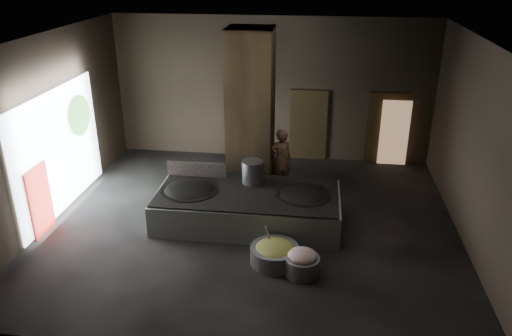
# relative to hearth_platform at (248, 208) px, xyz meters

# --- Properties ---
(floor) EXTENTS (10.00, 9.00, 0.10)m
(floor) POSITION_rel_hearth_platform_xyz_m (0.11, -0.05, -0.44)
(floor) COLOR black
(floor) RESTS_ON ground
(ceiling) EXTENTS (10.00, 9.00, 0.10)m
(ceiling) POSITION_rel_hearth_platform_xyz_m (0.11, -0.05, 4.16)
(ceiling) COLOR black
(ceiling) RESTS_ON back_wall
(back_wall) EXTENTS (10.00, 0.10, 4.50)m
(back_wall) POSITION_rel_hearth_platform_xyz_m (0.11, 4.50, 1.86)
(back_wall) COLOR black
(back_wall) RESTS_ON ground
(front_wall) EXTENTS (10.00, 0.10, 4.50)m
(front_wall) POSITION_rel_hearth_platform_xyz_m (0.11, -4.60, 1.86)
(front_wall) COLOR black
(front_wall) RESTS_ON ground
(left_wall) EXTENTS (0.10, 9.00, 4.50)m
(left_wall) POSITION_rel_hearth_platform_xyz_m (-4.94, -0.05, 1.86)
(left_wall) COLOR black
(left_wall) RESTS_ON ground
(right_wall) EXTENTS (0.10, 9.00, 4.50)m
(right_wall) POSITION_rel_hearth_platform_xyz_m (5.16, -0.05, 1.86)
(right_wall) COLOR black
(right_wall) RESTS_ON ground
(pillar) EXTENTS (1.20, 1.20, 4.50)m
(pillar) POSITION_rel_hearth_platform_xyz_m (-0.19, 1.85, 1.86)
(pillar) COLOR black
(pillar) RESTS_ON ground
(hearth_platform) EXTENTS (4.52, 2.20, 0.78)m
(hearth_platform) POSITION_rel_hearth_platform_xyz_m (0.00, 0.00, 0.00)
(hearth_platform) COLOR silver
(hearth_platform) RESTS_ON ground
(platform_cap) EXTENTS (4.40, 2.11, 0.03)m
(platform_cap) POSITION_rel_hearth_platform_xyz_m (0.00, 0.00, 0.42)
(platform_cap) COLOR black
(platform_cap) RESTS_ON hearth_platform
(wok_left) EXTENTS (1.42, 1.42, 0.39)m
(wok_left) POSITION_rel_hearth_platform_xyz_m (-1.45, -0.05, 0.36)
(wok_left) COLOR black
(wok_left) RESTS_ON hearth_platform
(wok_left_rim) EXTENTS (1.45, 1.45, 0.05)m
(wok_left_rim) POSITION_rel_hearth_platform_xyz_m (-1.45, -0.05, 0.43)
(wok_left_rim) COLOR black
(wok_left_rim) RESTS_ON hearth_platform
(wok_right) EXTENTS (1.32, 1.32, 0.37)m
(wok_right) POSITION_rel_hearth_platform_xyz_m (1.35, 0.05, 0.36)
(wok_right) COLOR black
(wok_right) RESTS_ON hearth_platform
(wok_right_rim) EXTENTS (1.35, 1.35, 0.05)m
(wok_right_rim) POSITION_rel_hearth_platform_xyz_m (1.35, 0.05, 0.43)
(wok_right_rim) COLOR black
(wok_right_rim) RESTS_ON hearth_platform
(stock_pot) EXTENTS (0.55, 0.55, 0.59)m
(stock_pot) POSITION_rel_hearth_platform_xyz_m (0.05, 0.55, 0.74)
(stock_pot) COLOR gray
(stock_pot) RESTS_ON hearth_platform
(splash_guard) EXTENTS (1.56, 0.08, 0.39)m
(splash_guard) POSITION_rel_hearth_platform_xyz_m (-1.45, 0.75, 0.64)
(splash_guard) COLOR black
(splash_guard) RESTS_ON hearth_platform
(cook) EXTENTS (0.77, 0.65, 1.81)m
(cook) POSITION_rel_hearth_platform_xyz_m (0.63, 1.94, 0.51)
(cook) COLOR brown
(cook) RESTS_ON ground
(veg_basin) EXTENTS (1.24, 1.24, 0.39)m
(veg_basin) POSITION_rel_hearth_platform_xyz_m (0.84, -1.70, -0.20)
(veg_basin) COLOR gray
(veg_basin) RESTS_ON ground
(veg_fill) EXTENTS (0.87, 0.87, 0.27)m
(veg_fill) POSITION_rel_hearth_platform_xyz_m (0.84, -1.70, -0.04)
(veg_fill) COLOR #7B9B4B
(veg_fill) RESTS_ON veg_basin
(ladle) EXTENTS (0.13, 0.42, 0.76)m
(ladle) POSITION_rel_hearth_platform_xyz_m (0.69, -1.55, 0.16)
(ladle) COLOR gray
(ladle) RESTS_ON veg_basin
(meat_basin) EXTENTS (0.96, 0.96, 0.40)m
(meat_basin) POSITION_rel_hearth_platform_xyz_m (1.45, -2.04, -0.19)
(meat_basin) COLOR gray
(meat_basin) RESTS_ON ground
(meat_fill) EXTENTS (0.61, 0.61, 0.23)m
(meat_fill) POSITION_rel_hearth_platform_xyz_m (1.45, -2.04, 0.06)
(meat_fill) COLOR tan
(meat_fill) RESTS_ON meat_basin
(doorway_near) EXTENTS (1.18, 0.08, 2.38)m
(doorway_near) POSITION_rel_hearth_platform_xyz_m (1.31, 4.40, 0.71)
(doorway_near) COLOR black
(doorway_near) RESTS_ON ground
(doorway_near_glow) EXTENTS (0.80, 0.04, 1.90)m
(doorway_near_glow) POSITION_rel_hearth_platform_xyz_m (1.39, 4.62, 0.66)
(doorway_near_glow) COLOR #8C6647
(doorway_near_glow) RESTS_ON ground
(doorway_far) EXTENTS (1.18, 0.08, 2.38)m
(doorway_far) POSITION_rel_hearth_platform_xyz_m (3.71, 4.40, 0.71)
(doorway_far) COLOR black
(doorway_far) RESTS_ON ground
(doorway_far_glow) EXTENTS (0.88, 0.04, 2.08)m
(doorway_far_glow) POSITION_rel_hearth_platform_xyz_m (3.98, 4.27, 0.66)
(doorway_far_glow) COLOR #8C6647
(doorway_far_glow) RESTS_ON ground
(left_opening) EXTENTS (0.04, 4.20, 3.10)m
(left_opening) POSITION_rel_hearth_platform_xyz_m (-4.84, 0.15, 1.21)
(left_opening) COLOR white
(left_opening) RESTS_ON ground
(pavilion_sliver) EXTENTS (0.05, 0.90, 1.70)m
(pavilion_sliver) POSITION_rel_hearth_platform_xyz_m (-4.77, -1.15, 0.46)
(pavilion_sliver) COLOR maroon
(pavilion_sliver) RESTS_ON ground
(tree_silhouette) EXTENTS (0.28, 1.10, 1.10)m
(tree_silhouette) POSITION_rel_hearth_platform_xyz_m (-4.74, 1.25, 1.81)
(tree_silhouette) COLOR #194714
(tree_silhouette) RESTS_ON left_opening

